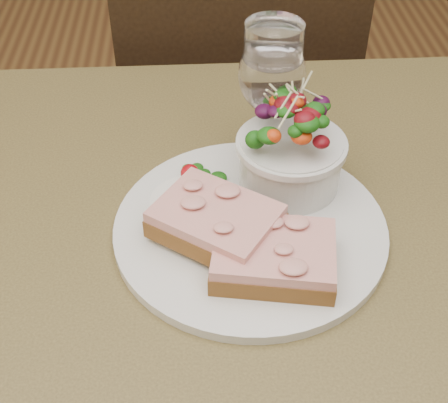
{
  "coord_description": "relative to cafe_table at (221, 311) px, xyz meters",
  "views": [
    {
      "loc": [
        -0.02,
        -0.46,
        1.24
      ],
      "look_at": [
        0.0,
        0.01,
        0.81
      ],
      "focal_mm": 50.0,
      "sensor_mm": 36.0,
      "label": 1
    }
  ],
  "objects": [
    {
      "name": "dinner_plate",
      "position": [
        0.03,
        0.03,
        0.11
      ],
      "size": [
        0.3,
        0.3,
        0.01
      ],
      "primitive_type": "cylinder",
      "color": "silver",
      "rests_on": "cafe_table"
    },
    {
      "name": "sandwich_front",
      "position": [
        0.05,
        -0.04,
        0.13
      ],
      "size": [
        0.14,
        0.11,
        0.03
      ],
      "rotation": [
        0.0,
        0.0,
        -0.17
      ],
      "color": "#553116",
      "rests_on": "dinner_plate"
    },
    {
      "name": "wine_glass",
      "position": [
        0.07,
        0.14,
        0.22
      ],
      "size": [
        0.08,
        0.08,
        0.18
      ],
      "color": "white",
      "rests_on": "cafe_table"
    },
    {
      "name": "garnish",
      "position": [
        -0.02,
        0.11,
        0.12
      ],
      "size": [
        0.05,
        0.04,
        0.02
      ],
      "color": "black",
      "rests_on": "dinner_plate"
    },
    {
      "name": "cafe_table",
      "position": [
        0.0,
        0.0,
        0.0
      ],
      "size": [
        0.8,
        0.8,
        0.75
      ],
      "color": "#3F351B",
      "rests_on": "ground"
    },
    {
      "name": "chair_far",
      "position": [
        0.05,
        0.65,
        -0.36
      ],
      "size": [
        0.45,
        0.45,
        0.9
      ],
      "rotation": [
        0.0,
        0.0,
        3.21
      ],
      "color": "black",
      "rests_on": "ground"
    },
    {
      "name": "ramekin",
      "position": [
        -0.03,
        0.03,
        0.13
      ],
      "size": [
        0.07,
        0.07,
        0.04
      ],
      "color": "silver",
      "rests_on": "dinner_plate"
    },
    {
      "name": "salad_bowl",
      "position": [
        0.08,
        0.1,
        0.17
      ],
      "size": [
        0.12,
        0.12,
        0.13
      ],
      "color": "silver",
      "rests_on": "dinner_plate"
    },
    {
      "name": "sandwich_back",
      "position": [
        -0.0,
        0.01,
        0.14
      ],
      "size": [
        0.15,
        0.14,
        0.03
      ],
      "rotation": [
        0.0,
        0.0,
        -0.61
      ],
      "color": "#553116",
      "rests_on": "dinner_plate"
    }
  ]
}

